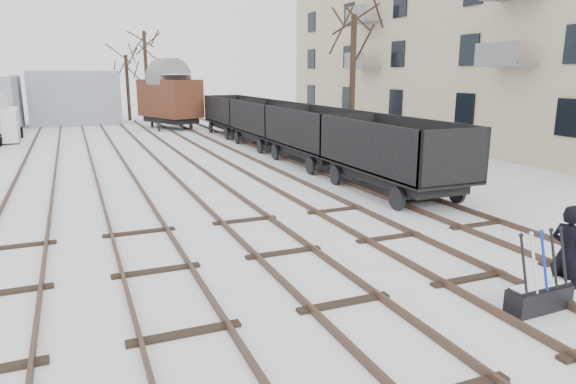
% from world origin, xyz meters
% --- Properties ---
extents(ground, '(120.00, 120.00, 0.00)m').
position_xyz_m(ground, '(0.00, 0.00, 0.00)').
color(ground, white).
rests_on(ground, ground).
extents(tracks, '(13.90, 52.00, 0.16)m').
position_xyz_m(tracks, '(-0.00, 13.67, 0.07)').
color(tracks, black).
rests_on(tracks, ground).
extents(apartment_block, '(10.12, 45.00, 16.10)m').
position_xyz_m(apartment_block, '(19.95, 14.00, 8.05)').
color(apartment_block, beige).
rests_on(apartment_block, ground).
extents(shed_right, '(7.00, 6.00, 4.50)m').
position_xyz_m(shed_right, '(-4.00, 40.00, 2.25)').
color(shed_right, gray).
rests_on(shed_right, ground).
extents(ground_frame, '(1.31, 0.46, 1.49)m').
position_xyz_m(ground_frame, '(3.16, -1.58, 0.28)').
color(ground_frame, black).
rests_on(ground_frame, ground).
extents(worker, '(0.53, 0.74, 1.89)m').
position_xyz_m(worker, '(3.91, -1.48, 0.94)').
color(worker, black).
rests_on(worker, ground).
extents(freight_wagon_a, '(2.59, 6.47, 2.64)m').
position_xyz_m(freight_wagon_a, '(6.00, 7.39, 1.01)').
color(freight_wagon_a, black).
rests_on(freight_wagon_a, ground).
extents(freight_wagon_b, '(2.59, 6.47, 2.64)m').
position_xyz_m(freight_wagon_b, '(6.00, 13.79, 1.01)').
color(freight_wagon_b, black).
rests_on(freight_wagon_b, ground).
extents(freight_wagon_c, '(2.59, 6.47, 2.64)m').
position_xyz_m(freight_wagon_c, '(6.00, 20.19, 1.01)').
color(freight_wagon_c, black).
rests_on(freight_wagon_c, ground).
extents(freight_wagon_d, '(2.59, 6.47, 2.64)m').
position_xyz_m(freight_wagon_d, '(6.00, 26.59, 1.01)').
color(freight_wagon_d, black).
rests_on(freight_wagon_d, ground).
extents(box_van_wagon, '(4.65, 6.10, 4.15)m').
position_xyz_m(box_van_wagon, '(2.69, 32.78, 2.42)').
color(box_van_wagon, black).
rests_on(box_van_wagon, ground).
extents(panel_van, '(2.20, 4.71, 2.04)m').
position_xyz_m(panel_van, '(-8.58, 29.20, 1.06)').
color(panel_van, silver).
rests_on(panel_van, ground).
extents(tree_near, '(0.30, 0.30, 7.06)m').
position_xyz_m(tree_near, '(8.91, 15.48, 3.53)').
color(tree_near, black).
rests_on(tree_near, ground).
extents(tree_far_left, '(0.30, 0.30, 5.80)m').
position_xyz_m(tree_far_left, '(0.50, 41.32, 2.90)').
color(tree_far_left, black).
rests_on(tree_far_left, ground).
extents(tree_far_right, '(0.30, 0.30, 7.77)m').
position_xyz_m(tree_far_right, '(1.98, 39.65, 3.89)').
color(tree_far_right, black).
rests_on(tree_far_right, ground).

